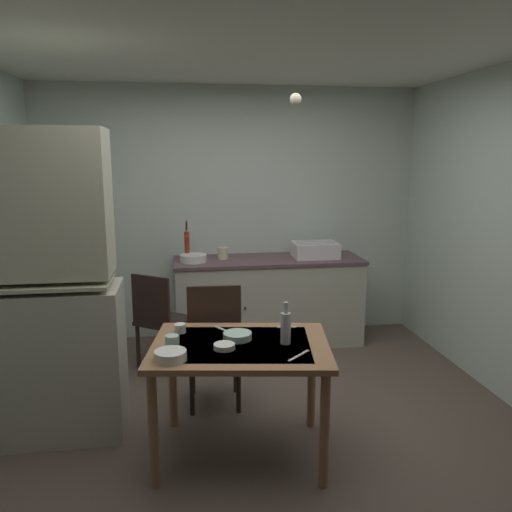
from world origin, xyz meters
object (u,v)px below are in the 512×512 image
Objects in this scene: hutch_cabinet at (43,298)px; sink_basin at (315,250)px; chair_by_counter at (160,319)px; hand_pump at (187,243)px; dining_table at (240,358)px; serving_bowl_wide at (170,356)px; chair_far_side at (214,344)px; mug_dark at (172,342)px; mixing_bowl_counter at (193,258)px; glass_bottle at (286,327)px.

hutch_cabinet is 4.65× the size of sink_basin.
chair_by_counter is at bearing 53.60° from hutch_cabinet.
dining_table is (0.29, -2.00, -0.39)m from hand_pump.
hand_pump reaches higher than sink_basin.
hutch_cabinet is 11.22× the size of serving_bowl_wide.
mug_dark is at bearing -113.83° from chair_far_side.
serving_bowl_wide is at bearing -93.49° from hand_pump.
mug_dark is at bearing -95.35° from mixing_bowl_counter.
mixing_bowl_counter is 2.01m from glass_bottle.
chair_far_side is 1.11× the size of chair_by_counter.
serving_bowl_wide is at bearing -95.14° from mixing_bowl_counter.
chair_by_counter is at bearing 95.27° from mug_dark.
glass_bottle is (1.52, -0.47, -0.12)m from hutch_cabinet.
hand_pump is 2.14× the size of serving_bowl_wide.
mug_dark reaches higher than serving_bowl_wide.
chair_by_counter is at bearing -121.17° from mixing_bowl_counter.
hand_pump is at bearing 105.39° from glass_bottle.
dining_table is 0.44m from mug_dark.
hutch_cabinet reaches higher than mixing_bowl_counter.
glass_bottle is (0.40, -0.66, 0.33)m from chair_far_side.
chair_far_side is at bearing 66.17° from mug_dark.
hand_pump is 2.06m from dining_table.
sink_basin is at bearing -2.03° from hand_pump.
mug_dark is at bearing 179.96° from glass_bottle.
dining_table is at bearing 172.71° from glass_bottle.
mixing_bowl_counter is at bearing 96.88° from dining_table.
hand_pump is 0.17m from mixing_bowl_counter.
chair_far_side is 0.87m from chair_by_counter.
hand_pump is 1.48× the size of glass_bottle.
hutch_cabinet is 2.09× the size of chair_far_side.
chair_by_counter is (0.70, 0.95, -0.48)m from hutch_cabinet.
mixing_bowl_counter reaches higher than mug_dark.
chair_far_side is at bearing -61.07° from chair_by_counter.
sink_basin reaches higher than dining_table.
mug_dark is (-0.29, -0.66, 0.27)m from chair_far_side.
mixing_bowl_counter reaches higher than dining_table.
hand_pump reaches higher than mug_dark.
sink_basin is at bearing 2.35° from mixing_bowl_counter.
hand_pump is at bearing 67.20° from chair_by_counter.
sink_basin reaches higher than serving_bowl_wide.
hutch_cabinet is at bearing -124.63° from mixing_bowl_counter.
sink_basin is at bearing 50.26° from chair_far_side.
hand_pump is 0.33× the size of dining_table.
hutch_cabinet is at bearing -145.77° from sink_basin.
hutch_cabinet is 1.06m from serving_bowl_wide.
chair_by_counter is 4.84× the size of serving_bowl_wide.
sink_basin is 0.50× the size of chair_by_counter.
serving_bowl_wide is at bearing -37.84° from hutch_cabinet.
sink_basin is at bearing 34.23° from hutch_cabinet.
glass_bottle reaches higher than serving_bowl_wide.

